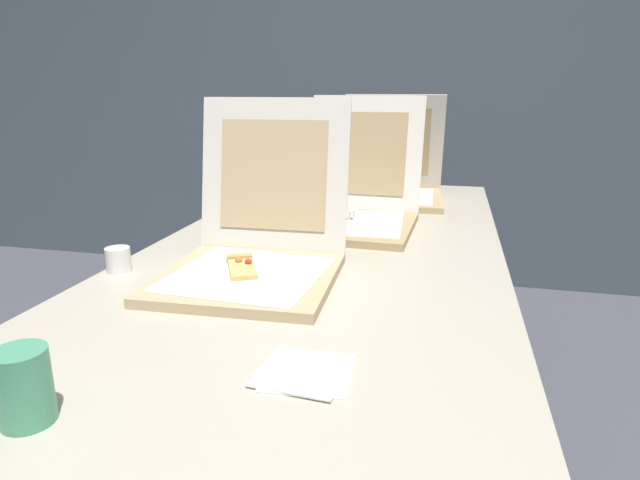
# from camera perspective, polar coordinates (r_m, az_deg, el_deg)

# --- Properties ---
(wall_back) EXTENTS (10.00, 0.10, 2.60)m
(wall_back) POSITION_cam_1_polar(r_m,az_deg,el_deg) (3.32, 8.38, 18.03)
(wall_back) COLOR #4C5660
(wall_back) RESTS_ON ground
(table) EXTENTS (0.94, 2.06, 0.75)m
(table) POSITION_cam_1_polar(r_m,az_deg,el_deg) (1.50, 0.63, -2.31)
(table) COLOR #BCB29E
(table) RESTS_ON ground
(pizza_box_front) EXTENTS (0.40, 0.47, 0.40)m
(pizza_box_front) POSITION_cam_1_polar(r_m,az_deg,el_deg) (1.25, -6.97, -1.25)
(pizza_box_front) COLOR tan
(pizza_box_front) RESTS_ON table
(pizza_box_middle) EXTENTS (0.40, 0.49, 0.39)m
(pizza_box_middle) POSITION_cam_1_polar(r_m,az_deg,el_deg) (1.69, 3.49, 3.41)
(pizza_box_middle) COLOR tan
(pizza_box_middle) RESTS_ON table
(pizza_box_back) EXTENTS (0.40, 0.41, 0.39)m
(pizza_box_back) POSITION_cam_1_polar(r_m,az_deg,el_deg) (2.10, 7.61, 5.74)
(pizza_box_back) COLOR tan
(pizza_box_back) RESTS_ON table
(cup_white_near_left) EXTENTS (0.06, 0.06, 0.06)m
(cup_white_near_left) POSITION_cam_1_polar(r_m,az_deg,el_deg) (1.36, -20.55, -1.94)
(cup_white_near_left) COLOR white
(cup_white_near_left) RESTS_ON table
(cup_white_mid) EXTENTS (0.06, 0.06, 0.06)m
(cup_white_mid) POSITION_cam_1_polar(r_m,az_deg,el_deg) (1.66, -9.52, 1.96)
(cup_white_mid) COLOR white
(cup_white_mid) RESTS_ON table
(cup_white_far) EXTENTS (0.06, 0.06, 0.06)m
(cup_white_far) POSITION_cam_1_polar(r_m,az_deg,el_deg) (1.85, -4.73, 3.61)
(cup_white_far) COLOR white
(cup_white_far) RESTS_ON table
(cup_printed_front) EXTENTS (0.07, 0.07, 0.10)m
(cup_printed_front) POSITION_cam_1_polar(r_m,az_deg,el_deg) (0.81, -28.82, -13.43)
(cup_printed_front) COLOR #4C9E75
(cup_printed_front) RESTS_ON table
(napkin_pile) EXTENTS (0.15, 0.15, 0.01)m
(napkin_pile) POSITION_cam_1_polar(r_m,az_deg,el_deg) (0.85, -1.52, -13.78)
(napkin_pile) COLOR white
(napkin_pile) RESTS_ON table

